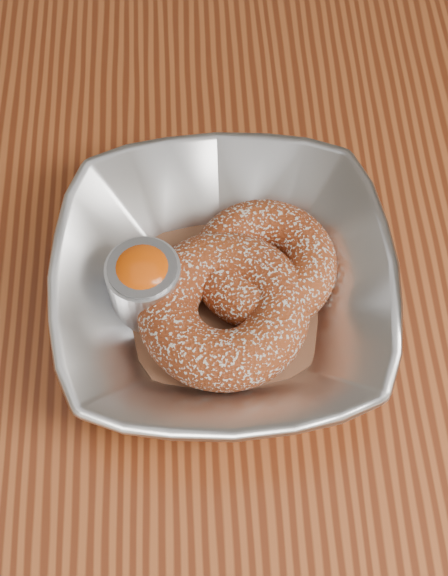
{
  "coord_description": "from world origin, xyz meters",
  "views": [
    {
      "loc": [
        -0.05,
        -0.27,
        1.26
      ],
      "look_at": [
        -0.03,
        -0.01,
        0.78
      ],
      "focal_mm": 50.0,
      "sensor_mm": 36.0,
      "label": 1
    }
  ],
  "objects_px": {
    "ramekin": "(145,283)",
    "donut_front": "(224,309)",
    "table": "(265,349)",
    "donut_back": "(264,264)",
    "serving_bowl": "(224,289)"
  },
  "relations": [
    {
      "from": "table",
      "to": "donut_back",
      "type": "xyz_separation_m",
      "value": [
        -0.01,
        0.01,
        0.13
      ]
    },
    {
      "from": "table",
      "to": "ramekin",
      "type": "relative_size",
      "value": 22.03
    },
    {
      "from": "donut_back",
      "to": "donut_front",
      "type": "xyz_separation_m",
      "value": [
        -0.03,
        -0.04,
        0.0
      ]
    },
    {
      "from": "serving_bowl",
      "to": "table",
      "type": "bearing_deg",
      "value": 17.3
    },
    {
      "from": "donut_back",
      "to": "donut_front",
      "type": "bearing_deg",
      "value": -130.19
    },
    {
      "from": "serving_bowl",
      "to": "donut_back",
      "type": "distance_m",
      "value": 0.03
    },
    {
      "from": "donut_back",
      "to": "ramekin",
      "type": "xyz_separation_m",
      "value": [
        -0.08,
        -0.02,
        0.01
      ]
    },
    {
      "from": "serving_bowl",
      "to": "ramekin",
      "type": "relative_size",
      "value": 4.22
    },
    {
      "from": "ramekin",
      "to": "donut_front",
      "type": "bearing_deg",
      "value": -20.8
    },
    {
      "from": "serving_bowl",
      "to": "donut_front",
      "type": "distance_m",
      "value": 0.02
    },
    {
      "from": "serving_bowl",
      "to": "donut_back",
      "type": "bearing_deg",
      "value": 33.15
    },
    {
      "from": "table",
      "to": "ramekin",
      "type": "height_order",
      "value": "ramekin"
    },
    {
      "from": "donut_back",
      "to": "ramekin",
      "type": "distance_m",
      "value": 0.08
    },
    {
      "from": "serving_bowl",
      "to": "donut_back",
      "type": "relative_size",
      "value": 2.27
    },
    {
      "from": "donut_front",
      "to": "ramekin",
      "type": "distance_m",
      "value": 0.06
    }
  ]
}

